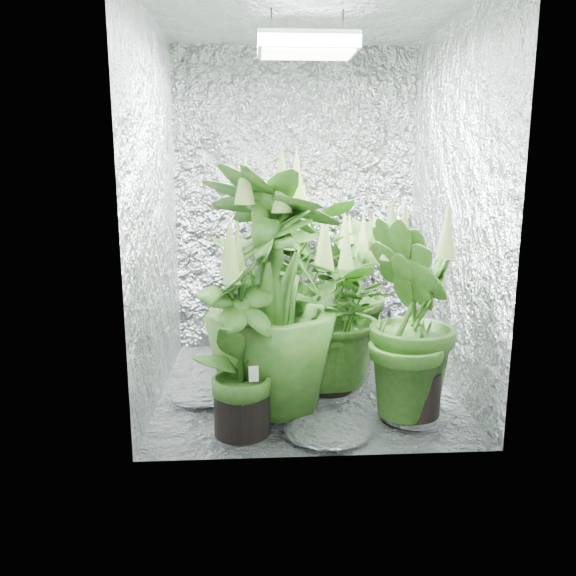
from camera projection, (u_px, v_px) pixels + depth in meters
The scene contains 13 objects.
ground at pixel (305, 387), 3.20m from camera, with size 1.60×1.60×0.00m, color silver.
walls at pixel (306, 210), 2.99m from camera, with size 1.62×1.62×2.00m.
ceiling at pixel (307, 8), 2.79m from camera, with size 1.60×1.60×0.01m, color silver.
grow_lamp at pixel (307, 46), 2.83m from camera, with size 0.50×0.30×0.22m.
plant_a at pixel (288, 279), 3.56m from camera, with size 0.95×0.95×1.13m.
plant_b at pixel (279, 275), 3.71m from camera, with size 0.78×0.78×1.16m.
plant_c at pixel (352, 291), 3.66m from camera, with size 0.61×0.61×0.96m.
plant_d at pixel (272, 293), 2.76m from camera, with size 0.93×0.93×1.31m.
plant_e at pixel (329, 312), 3.08m from camera, with size 1.01×1.01×0.95m.
plant_f at pixel (241, 341), 2.54m from camera, with size 0.57×0.57×0.98m.
plant_g at pixel (414, 323), 2.68m from camera, with size 0.61×0.61×1.07m.
circulation_fan at pixel (394, 341), 3.56m from camera, with size 0.15×0.31×0.35m.
plant_label at pixel (254, 374), 2.55m from camera, with size 0.04×0.01×0.07m, color white.
Camera 1 is at (-0.27, -3.01, 1.19)m, focal length 35.00 mm.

